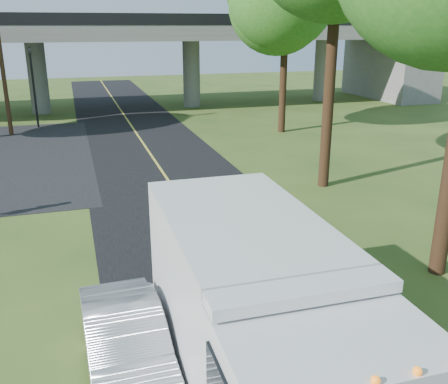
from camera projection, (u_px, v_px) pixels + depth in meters
name	position (u px, v px, depth m)	size (l,w,h in m)	color
ground	(265.00, 324.00, 11.42)	(120.00, 120.00, 0.00)	#334F1C
road	(176.00, 192.00, 20.48)	(7.00, 90.00, 0.02)	black
lane_line	(176.00, 191.00, 20.47)	(0.12, 90.00, 0.01)	gold
overpass	(116.00, 51.00, 38.98)	(54.00, 10.00, 7.30)	slate
traffic_signal	(33.00, 79.00, 32.31)	(0.18, 0.22, 5.20)	black
utility_pole	(1.00, 59.00, 29.63)	(1.60, 0.26, 9.00)	#472D19
step_van	(257.00, 310.00, 8.81)	(2.86, 7.60, 3.18)	silver
silver_sedan	(127.00, 346.00, 9.49)	(1.48, 4.24, 1.40)	#969A9E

